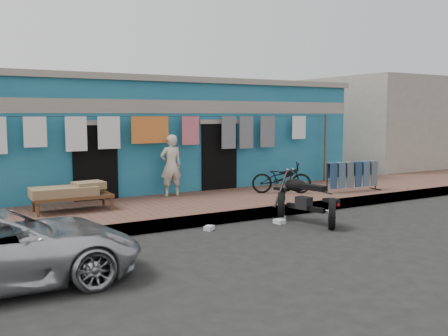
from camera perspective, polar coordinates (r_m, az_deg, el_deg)
ground at (r=9.75m, az=6.03°, el=-7.83°), size 80.00×80.00×0.00m
sidewalk at (r=12.20m, az=-2.39°, el=-4.36°), size 28.00×3.00×0.25m
curb at (r=10.97m, az=1.20°, el=-5.55°), size 28.00×0.10×0.25m
building at (r=15.65m, az=-9.33°, el=3.63°), size 12.20×5.20×3.36m
neighbor_right at (r=22.14m, az=18.34°, el=4.67°), size 6.00×5.00×3.80m
clothesline at (r=12.98m, az=-6.38°, el=3.78°), size 10.06×0.06×2.10m
seated_person at (r=12.90m, az=-6.08°, el=0.30°), size 0.59×0.41×1.58m
bicycle at (r=13.37m, az=6.59°, el=-0.74°), size 1.62×1.28×1.01m
motorcycle at (r=10.88m, az=9.32°, el=-3.42°), size 1.30×1.96×1.11m
charpoy at (r=11.37m, az=-16.92°, el=-3.26°), size 1.78×0.90×0.59m
jeans_rack at (r=14.06m, az=14.43°, el=-0.90°), size 1.82×0.67×0.84m
litter_a at (r=10.22m, az=-1.71°, el=-6.87°), size 0.26×0.25×0.09m
litter_b at (r=11.29m, az=6.75°, el=-5.69°), size 0.20×0.20×0.08m
litter_c at (r=10.89m, az=6.35°, el=-6.10°), size 0.21×0.25×0.09m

